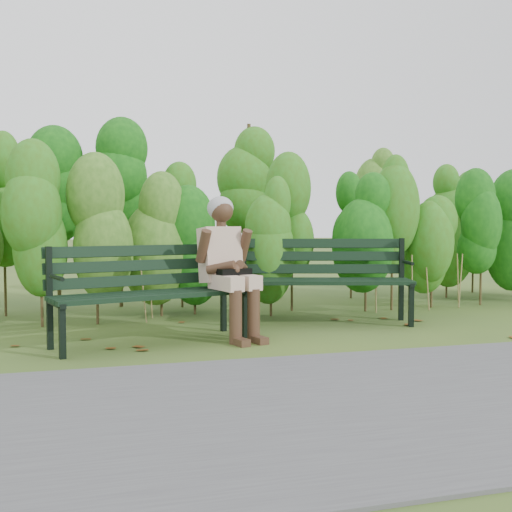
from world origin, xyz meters
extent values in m
plane|color=#384F23|center=(0.00, 0.00, 0.00)|extent=(80.00, 80.00, 0.00)
cube|color=#474749|center=(0.00, -2.20, 0.01)|extent=(60.00, 2.50, 0.01)
cylinder|color=#47381E|center=(-2.14, 1.30, 0.40)|extent=(0.03, 0.03, 0.80)
ellipsoid|color=#3C6516|center=(-2.14, 1.30, 1.04)|extent=(0.64, 0.64, 1.44)
cylinder|color=#47381E|center=(-1.53, 1.30, 0.40)|extent=(0.03, 0.03, 0.80)
ellipsoid|color=#3C6516|center=(-1.53, 1.30, 1.04)|extent=(0.64, 0.64, 1.44)
cylinder|color=#47381E|center=(-0.92, 1.30, 0.40)|extent=(0.03, 0.03, 0.80)
ellipsoid|color=#3C6516|center=(-0.92, 1.30, 1.04)|extent=(0.64, 0.64, 1.44)
cylinder|color=#47381E|center=(-0.31, 1.30, 0.40)|extent=(0.03, 0.03, 0.80)
ellipsoid|color=#3C6516|center=(-0.31, 1.30, 1.04)|extent=(0.64, 0.64, 1.44)
cylinder|color=#47381E|center=(0.31, 1.30, 0.40)|extent=(0.03, 0.03, 0.80)
ellipsoid|color=#3C6516|center=(0.31, 1.30, 1.04)|extent=(0.64, 0.64, 1.44)
cylinder|color=#47381E|center=(0.92, 1.30, 0.40)|extent=(0.03, 0.03, 0.80)
ellipsoid|color=#3C6516|center=(0.92, 1.30, 1.04)|extent=(0.64, 0.64, 1.44)
cylinder|color=#47381E|center=(1.53, 1.30, 0.40)|extent=(0.03, 0.03, 0.80)
ellipsoid|color=#3C6516|center=(1.53, 1.30, 1.04)|extent=(0.64, 0.64, 1.44)
cylinder|color=#47381E|center=(2.14, 1.30, 0.40)|extent=(0.03, 0.03, 0.80)
ellipsoid|color=#3C6516|center=(2.14, 1.30, 1.04)|extent=(0.64, 0.64, 1.44)
cylinder|color=#47381E|center=(2.75, 1.30, 0.40)|extent=(0.03, 0.03, 0.80)
ellipsoid|color=#3C6516|center=(2.75, 1.30, 1.04)|extent=(0.64, 0.64, 1.44)
cylinder|color=#47381E|center=(3.36, 1.30, 0.40)|extent=(0.03, 0.03, 0.80)
ellipsoid|color=#3C6516|center=(3.36, 1.30, 1.04)|extent=(0.64, 0.64, 1.44)
cylinder|color=#47381E|center=(-1.92, 2.30, 0.55)|extent=(0.04, 0.04, 1.10)
ellipsoid|color=#135013|center=(-1.92, 2.30, 1.43)|extent=(0.70, 0.70, 1.98)
cylinder|color=#47381E|center=(-1.15, 2.30, 0.55)|extent=(0.04, 0.04, 1.10)
ellipsoid|color=#135013|center=(-1.15, 2.30, 1.43)|extent=(0.70, 0.70, 1.98)
cylinder|color=#47381E|center=(-0.38, 2.30, 0.55)|extent=(0.04, 0.04, 1.10)
ellipsoid|color=#135013|center=(-0.38, 2.30, 1.43)|extent=(0.70, 0.70, 1.98)
cylinder|color=#47381E|center=(0.38, 2.30, 0.55)|extent=(0.04, 0.04, 1.10)
ellipsoid|color=#135013|center=(0.38, 2.30, 1.43)|extent=(0.70, 0.70, 1.98)
cylinder|color=#47381E|center=(1.15, 2.30, 0.55)|extent=(0.04, 0.04, 1.10)
ellipsoid|color=#135013|center=(1.15, 2.30, 1.43)|extent=(0.70, 0.70, 1.98)
cylinder|color=#47381E|center=(1.92, 2.30, 0.55)|extent=(0.04, 0.04, 1.10)
ellipsoid|color=#135013|center=(1.92, 2.30, 1.43)|extent=(0.70, 0.70, 1.98)
cylinder|color=#47381E|center=(2.69, 2.30, 0.55)|extent=(0.04, 0.04, 1.10)
ellipsoid|color=#135013|center=(2.69, 2.30, 1.43)|extent=(0.70, 0.70, 1.98)
cylinder|color=#47381E|center=(3.46, 2.30, 0.55)|extent=(0.04, 0.04, 1.10)
ellipsoid|color=#135013|center=(3.46, 2.30, 1.43)|extent=(0.70, 0.70, 1.98)
cylinder|color=#47381E|center=(4.22, 2.30, 0.55)|extent=(0.04, 0.04, 1.10)
ellipsoid|color=#135013|center=(4.22, 2.30, 1.43)|extent=(0.70, 0.70, 1.98)
cube|color=brown|center=(-1.18, -0.65, 0.00)|extent=(0.10, 0.11, 0.01)
cube|color=brown|center=(-1.29, -0.50, 0.00)|extent=(0.09, 0.11, 0.01)
cube|color=brown|center=(2.78, 0.33, 0.00)|extent=(0.11, 0.11, 0.01)
cube|color=brown|center=(2.95, 0.60, 0.00)|extent=(0.08, 0.10, 0.01)
cube|color=brown|center=(1.16, -0.81, 0.00)|extent=(0.11, 0.09, 0.01)
cube|color=brown|center=(2.05, 0.42, 0.00)|extent=(0.10, 0.08, 0.01)
cube|color=brown|center=(-0.36, -0.36, 0.00)|extent=(0.10, 0.11, 0.01)
cube|color=brown|center=(-1.80, 0.89, 0.00)|extent=(0.11, 0.11, 0.01)
cube|color=brown|center=(1.93, -0.01, 0.00)|extent=(0.10, 0.11, 0.01)
cube|color=brown|center=(0.12, -0.42, 0.00)|extent=(0.10, 0.08, 0.01)
cube|color=brown|center=(0.56, -0.28, 0.00)|extent=(0.09, 0.11, 0.01)
cube|color=brown|center=(-1.24, 0.23, 0.00)|extent=(0.09, 0.07, 0.01)
cube|color=brown|center=(1.53, -0.71, 0.00)|extent=(0.11, 0.11, 0.01)
cube|color=brown|center=(2.52, 0.50, 0.00)|extent=(0.10, 0.11, 0.01)
cube|color=brown|center=(-2.17, 0.61, 0.00)|extent=(0.09, 0.10, 0.01)
cube|color=brown|center=(-1.43, 0.41, 0.00)|extent=(0.11, 0.11, 0.01)
cube|color=brown|center=(0.35, 0.44, 0.00)|extent=(0.11, 0.10, 0.01)
cube|color=black|center=(-1.02, -0.24, 0.44)|extent=(1.72, 0.59, 0.04)
cube|color=black|center=(-1.06, -0.12, 0.44)|extent=(1.72, 0.59, 0.04)
cube|color=black|center=(-1.09, 0.00, 0.44)|extent=(1.72, 0.59, 0.04)
cube|color=black|center=(-1.13, 0.11, 0.44)|extent=(1.72, 0.59, 0.04)
cube|color=black|center=(-1.15, 0.20, 0.55)|extent=(1.71, 0.54, 0.10)
cube|color=black|center=(-1.15, 0.22, 0.69)|extent=(1.71, 0.54, 0.10)
cube|color=black|center=(-1.16, 0.23, 0.82)|extent=(1.71, 0.54, 0.10)
cube|color=black|center=(-1.83, -0.48, 0.22)|extent=(0.06, 0.06, 0.44)
cube|color=black|center=(-1.95, -0.08, 0.44)|extent=(0.06, 0.06, 0.88)
cube|color=black|center=(-1.88, -0.30, 0.42)|extent=(0.18, 0.48, 0.04)
cylinder|color=black|center=(-1.87, -0.34, 0.64)|extent=(0.14, 0.36, 0.04)
cube|color=black|center=(-0.21, -0.02, 0.22)|extent=(0.06, 0.06, 0.44)
cube|color=black|center=(-0.33, 0.39, 0.44)|extent=(0.06, 0.06, 0.88)
cube|color=black|center=(-0.27, 0.17, 0.42)|extent=(0.18, 0.48, 0.04)
cylinder|color=black|center=(-0.25, 0.12, 0.64)|extent=(0.14, 0.36, 0.04)
cube|color=black|center=(0.77, 0.35, 0.46)|extent=(1.79, 0.61, 0.04)
cube|color=black|center=(0.80, 0.47, 0.46)|extent=(1.79, 0.61, 0.04)
cube|color=black|center=(0.84, 0.59, 0.46)|extent=(1.79, 0.61, 0.04)
cube|color=black|center=(0.87, 0.72, 0.46)|extent=(1.79, 0.61, 0.04)
cube|color=black|center=(0.90, 0.81, 0.57)|extent=(1.78, 0.55, 0.11)
cube|color=black|center=(0.90, 0.82, 0.71)|extent=(1.78, 0.55, 0.11)
cube|color=black|center=(0.91, 0.84, 0.85)|extent=(1.78, 0.55, 0.11)
cube|color=black|center=(-0.08, 0.57, 0.23)|extent=(0.06, 0.06, 0.46)
cube|color=black|center=(0.04, 1.00, 0.46)|extent=(0.06, 0.06, 0.92)
cube|color=black|center=(-0.02, 0.77, 0.44)|extent=(0.19, 0.50, 0.04)
cylinder|color=black|center=(-0.03, 0.72, 0.66)|extent=(0.14, 0.38, 0.04)
cube|color=black|center=(1.61, 0.10, 0.23)|extent=(0.06, 0.06, 0.46)
cube|color=black|center=(1.73, 0.52, 0.46)|extent=(0.06, 0.06, 0.92)
cube|color=black|center=(1.66, 0.29, 0.44)|extent=(0.19, 0.50, 0.04)
cylinder|color=black|center=(1.65, 0.25, 0.66)|extent=(0.14, 0.38, 0.04)
cube|color=tan|center=(-0.41, -0.10, 0.53)|extent=(0.26, 0.46, 0.14)
cube|color=tan|center=(-0.23, -0.05, 0.53)|extent=(0.26, 0.46, 0.14)
cylinder|color=#442C1C|center=(-0.36, -0.27, 0.24)|extent=(0.14, 0.14, 0.48)
cylinder|color=#442C1C|center=(-0.18, -0.22, 0.24)|extent=(0.14, 0.14, 0.48)
cube|color=#442C1C|center=(-0.34, -0.35, 0.03)|extent=(0.15, 0.23, 0.06)
cube|color=#442C1C|center=(-0.16, -0.30, 0.03)|extent=(0.15, 0.23, 0.06)
cube|color=tan|center=(-0.40, 0.20, 0.78)|extent=(0.44, 0.36, 0.54)
cylinder|color=#442C1C|center=(-0.40, 0.18, 1.06)|extent=(0.09, 0.09, 0.10)
sphere|color=#442C1C|center=(-0.39, 0.17, 1.20)|extent=(0.22, 0.22, 0.22)
ellipsoid|color=gray|center=(-0.40, 0.19, 1.22)|extent=(0.25, 0.24, 0.23)
cylinder|color=#442C1C|center=(-0.59, 0.06, 0.87)|extent=(0.15, 0.24, 0.33)
cylinder|color=#442C1C|center=(-0.17, 0.18, 0.87)|extent=(0.15, 0.24, 0.33)
cylinder|color=#442C1C|center=(-0.45, -0.05, 0.67)|extent=(0.28, 0.23, 0.14)
cylinder|color=#442C1C|center=(-0.23, 0.01, 0.67)|extent=(0.18, 0.29, 0.14)
sphere|color=#442C1C|center=(-0.32, -0.08, 0.65)|extent=(0.12, 0.12, 0.12)
cube|color=black|center=(-0.33, -0.07, 0.58)|extent=(0.34, 0.21, 0.17)
camera|label=1|loc=(-1.62, -5.42, 1.06)|focal=42.00mm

